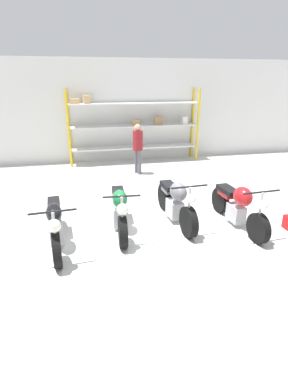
{
  "coord_description": "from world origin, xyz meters",
  "views": [
    {
      "loc": [
        -1.2,
        -5.3,
        2.9
      ],
      "look_at": [
        0.0,
        0.4,
        0.7
      ],
      "focal_mm": 28.0,
      "sensor_mm": 36.0,
      "label": 1
    }
  ],
  "objects": [
    {
      "name": "ground_plane",
      "position": [
        0.0,
        0.0,
        0.0
      ],
      "size": [
        30.0,
        30.0,
        0.0
      ],
      "primitive_type": "plane",
      "color": "silver"
    },
    {
      "name": "back_wall",
      "position": [
        0.0,
        5.85,
        1.8
      ],
      "size": [
        30.0,
        0.08,
        3.6
      ],
      "color": "silver",
      "rests_on": "ground_plane"
    },
    {
      "name": "shelving_rack",
      "position": [
        0.69,
        5.49,
        1.38
      ],
      "size": [
        4.71,
        0.63,
        2.58
      ],
      "color": "gold",
      "rests_on": "ground_plane"
    },
    {
      "name": "motorcycle_black",
      "position": [
        -1.78,
        -0.17,
        0.43
      ],
      "size": [
        0.74,
        2.04,
        0.98
      ],
      "rotation": [
        0.0,
        0.0,
        -1.49
      ],
      "color": "black",
      "rests_on": "ground_plane"
    },
    {
      "name": "motorcycle_green",
      "position": [
        -0.54,
        0.25,
        0.42
      ],
      "size": [
        0.67,
        2.07,
        0.99
      ],
      "rotation": [
        0.0,
        0.0,
        -1.63
      ],
      "color": "black",
      "rests_on": "ground_plane"
    },
    {
      "name": "motorcycle_grey",
      "position": [
        0.67,
        0.31,
        0.46
      ],
      "size": [
        0.73,
        2.01,
        1.04
      ],
      "rotation": [
        0.0,
        0.0,
        -1.5
      ],
      "color": "black",
      "rests_on": "ground_plane"
    },
    {
      "name": "motorcycle_red",
      "position": [
        1.87,
        -0.14,
        0.46
      ],
      "size": [
        0.75,
        2.02,
        1.01
      ],
      "rotation": [
        0.0,
        0.0,
        -1.51
      ],
      "color": "black",
      "rests_on": "ground_plane"
    },
    {
      "name": "person_browsing",
      "position": [
        0.55,
        3.96,
        0.93
      ],
      "size": [
        0.41,
        0.41,
        1.6
      ],
      "rotation": [
        0.0,
        0.0,
        3.51
      ],
      "color": "#595960",
      "rests_on": "ground_plane"
    }
  ]
}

